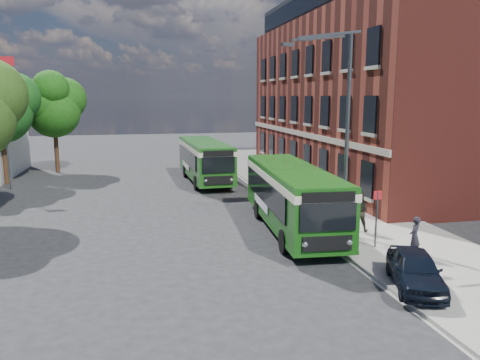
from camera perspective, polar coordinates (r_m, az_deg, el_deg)
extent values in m
plane|color=#252427|center=(22.41, -1.98, -6.21)|extent=(120.00, 120.00, 0.00)
cube|color=gray|center=(31.73, 7.87, -1.28)|extent=(6.00, 48.00, 0.15)
cube|color=beige|center=(30.83, 2.54, -1.66)|extent=(0.12, 48.00, 0.01)
cube|color=maroon|center=(37.66, 16.12, 9.28)|extent=(12.00, 26.00, 12.00)
cube|color=#B4A998|center=(35.30, 7.23, 5.66)|extent=(0.12, 26.00, 0.35)
cube|color=black|center=(38.27, 16.67, 19.96)|extent=(10.80, 24.80, 2.20)
cube|color=black|center=(36.06, 8.56, 20.89)|extent=(0.08, 24.00, 1.40)
cylinder|color=#3C3F41|center=(35.27, -26.73, 6.13)|extent=(0.10, 0.10, 9.00)
cube|color=red|center=(35.19, -26.55, 12.84)|extent=(0.90, 0.02, 0.60)
cylinder|color=#3C3F41|center=(22.07, 12.47, -6.30)|extent=(0.44, 0.44, 0.30)
cylinder|color=#3C3F41|center=(21.27, 12.92, 5.02)|extent=(0.18, 0.18, 9.00)
cube|color=#3C3F41|center=(20.29, 10.87, 17.03)|extent=(2.58, 0.46, 0.37)
cube|color=#3C3F41|center=(21.40, 9.56, 16.70)|extent=(2.58, 0.46, 0.37)
cube|color=#3C3F41|center=(19.37, 7.92, 16.70)|extent=(0.55, 0.22, 0.16)
cube|color=#3C3F41|center=(21.40, 5.84, 16.11)|extent=(0.55, 0.22, 0.16)
cylinder|color=#3C3F41|center=(20.07, 16.27, -4.87)|extent=(0.08, 0.08, 2.50)
cube|color=red|center=(19.82, 16.43, -1.79)|extent=(0.35, 0.04, 0.35)
cube|color=#175412|center=(22.30, 6.33, -1.64)|extent=(3.19, 10.42, 2.45)
cube|color=#175412|center=(22.60, 6.27, -4.81)|extent=(3.23, 10.46, 0.14)
cube|color=black|center=(22.28, 2.96, -1.28)|extent=(0.65, 8.46, 1.10)
cube|color=black|center=(22.92, 9.24, -1.07)|extent=(0.65, 8.46, 1.10)
cube|color=#F2ECC7|center=(22.15, 6.37, 0.45)|extent=(3.25, 10.48, 0.32)
cube|color=#175412|center=(22.09, 6.39, 1.37)|extent=(3.08, 10.31, 0.12)
cube|color=black|center=(17.46, 10.69, -4.48)|extent=(2.15, 0.23, 1.05)
cube|color=black|center=(17.27, 10.78, -2.08)|extent=(2.00, 0.22, 0.38)
cube|color=black|center=(17.72, 10.59, -7.62)|extent=(1.90, 0.21, 0.55)
sphere|color=silver|center=(17.49, 7.91, -7.79)|extent=(0.26, 0.26, 0.26)
sphere|color=silver|center=(18.03, 13.14, -7.41)|extent=(0.26, 0.26, 0.26)
cube|color=black|center=(27.21, 3.56, 1.01)|extent=(2.00, 0.22, 0.90)
cube|color=white|center=(23.10, 2.57, -2.76)|extent=(0.26, 3.20, 0.45)
cylinder|color=black|center=(19.21, 5.41, -7.49)|extent=(0.35, 1.02, 1.00)
cylinder|color=black|center=(19.89, 12.02, -7.05)|extent=(0.35, 1.02, 1.00)
cylinder|color=black|center=(24.55, 2.23, -3.54)|extent=(0.35, 1.02, 1.00)
cylinder|color=black|center=(25.09, 7.50, -3.33)|extent=(0.35, 1.02, 1.00)
cube|color=#1D5819|center=(35.12, -4.33, 2.70)|extent=(2.86, 10.09, 2.45)
cube|color=#1D5819|center=(35.31, -4.30, 0.65)|extent=(2.91, 10.13, 0.14)
cube|color=black|center=(35.20, -6.47, 2.88)|extent=(0.38, 8.21, 1.10)
cube|color=black|center=(35.65, -2.39, 3.03)|extent=(0.38, 8.21, 1.10)
cube|color=beige|center=(35.03, -4.35, 4.04)|extent=(2.93, 10.16, 0.32)
cube|color=#1D5819|center=(34.99, -4.35, 4.62)|extent=(2.76, 9.99, 0.12)
cube|color=black|center=(30.20, -2.63, 1.84)|extent=(2.15, 0.16, 1.05)
cube|color=black|center=(30.10, -2.64, 3.25)|extent=(2.00, 0.15, 0.38)
cube|color=black|center=(30.36, -2.61, -0.03)|extent=(1.90, 0.15, 0.55)
sphere|color=silver|center=(30.21, -4.19, -0.10)|extent=(0.26, 0.26, 0.26)
sphere|color=silver|center=(30.56, -1.06, 0.04)|extent=(0.26, 0.26, 0.26)
cube|color=black|center=(40.03, -5.62, 3.91)|extent=(2.00, 0.15, 0.90)
cube|color=white|center=(35.99, -6.62, 1.83)|extent=(0.16, 3.20, 0.45)
cylinder|color=black|center=(32.01, -5.34, -0.36)|extent=(0.32, 1.01, 1.00)
cylinder|color=black|center=(32.45, -1.26, -0.17)|extent=(0.32, 1.01, 1.00)
cylinder|color=black|center=(37.28, -6.68, 1.11)|extent=(0.32, 1.01, 1.00)
cylinder|color=black|center=(37.66, -3.15, 1.26)|extent=(0.32, 1.01, 1.00)
imported|color=black|center=(16.47, 20.59, -10.19)|extent=(2.59, 3.88, 1.23)
imported|color=black|center=(19.51, 20.52, -6.47)|extent=(0.69, 0.65, 1.59)
imported|color=black|center=(22.30, 14.30, -3.77)|extent=(1.10, 1.00, 1.83)
cylinder|color=#362113|center=(38.13, -26.73, 2.31)|extent=(0.36, 0.36, 3.66)
sphere|color=#164814|center=(37.88, -27.13, 7.29)|extent=(4.32, 4.32, 4.32)
sphere|color=#164814|center=(38.32, -25.80, 9.04)|extent=(3.66, 3.66, 3.66)
cylinder|color=#362113|center=(42.15, -21.46, 3.29)|extent=(0.36, 0.36, 3.59)
sphere|color=#1A4D11|center=(41.92, -21.75, 7.71)|extent=(4.24, 4.24, 4.24)
sphere|color=#1A4D11|center=(42.43, -20.60, 9.24)|extent=(3.59, 3.59, 3.59)
sphere|color=#1A4D11|center=(41.47, -22.94, 8.52)|extent=(3.26, 3.26, 3.26)
sphere|color=#1A4D11|center=(41.10, -22.10, 10.27)|extent=(2.93, 2.93, 2.93)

